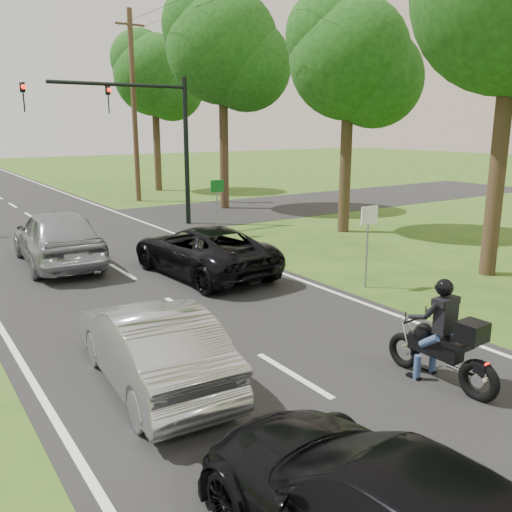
# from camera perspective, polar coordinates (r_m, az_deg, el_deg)

# --- Properties ---
(ground) EXTENTS (140.00, 140.00, 0.00)m
(ground) POSITION_cam_1_polar(r_m,az_deg,el_deg) (9.36, 3.93, -12.43)
(ground) COLOR #2C5016
(ground) RESTS_ON ground
(road) EXTENTS (8.00, 100.00, 0.01)m
(road) POSITION_cam_1_polar(r_m,az_deg,el_deg) (17.88, -16.14, -0.20)
(road) COLOR black
(road) RESTS_ON ground
(cross_road) EXTENTS (60.00, 7.00, 0.01)m
(cross_road) POSITION_cam_1_polar(r_m,az_deg,el_deg) (23.55, -20.73, 2.69)
(cross_road) COLOR black
(cross_road) RESTS_ON ground
(motorcycle_rider) EXTENTS (0.59, 2.07, 1.79)m
(motorcycle_rider) POSITION_cam_1_polar(r_m,az_deg,el_deg) (9.28, 19.24, -8.70)
(motorcycle_rider) COLOR black
(motorcycle_rider) RESTS_ON ground
(dark_suv) EXTENTS (2.64, 5.11, 1.38)m
(dark_suv) POSITION_cam_1_polar(r_m,az_deg,el_deg) (15.23, -5.66, 0.62)
(dark_suv) COLOR black
(dark_suv) RESTS_ON road
(silver_sedan) EXTENTS (1.71, 4.19, 1.35)m
(silver_sedan) POSITION_cam_1_polar(r_m,az_deg,el_deg) (8.91, -10.89, -9.20)
(silver_sedan) COLOR #A1A1A5
(silver_sedan) RESTS_ON road
(silver_suv) EXTENTS (2.33, 5.16, 1.72)m
(silver_suv) POSITION_cam_1_polar(r_m,az_deg,el_deg) (17.19, -20.18, 1.92)
(silver_suv) COLOR #989B9F
(silver_suv) RESTS_ON road
(traffic_signal) EXTENTS (6.38, 0.44, 6.00)m
(traffic_signal) POSITION_cam_1_polar(r_m,az_deg,el_deg) (22.30, -11.81, 13.40)
(traffic_signal) COLOR black
(traffic_signal) RESTS_ON ground
(utility_pole_far) EXTENTS (1.60, 0.28, 10.00)m
(utility_pole_far) POSITION_cam_1_polar(r_m,az_deg,el_deg) (30.81, -12.71, 15.10)
(utility_pole_far) COLOR brown
(utility_pole_far) RESTS_ON ground
(sign_white) EXTENTS (0.55, 0.07, 2.12)m
(sign_white) POSITION_cam_1_polar(r_m,az_deg,el_deg) (14.01, 11.77, 3.01)
(sign_white) COLOR slate
(sign_white) RESTS_ON ground
(sign_green) EXTENTS (0.55, 0.07, 2.12)m
(sign_green) POSITION_cam_1_polar(r_m,az_deg,el_deg) (20.44, -4.12, 6.52)
(sign_green) COLOR slate
(sign_green) RESTS_ON ground
(tree_row_c) EXTENTS (4.80, 4.65, 8.76)m
(tree_row_c) POSITION_cam_1_polar(r_m,az_deg,el_deg) (21.58, 10.69, 19.04)
(tree_row_c) COLOR #332316
(tree_row_c) RESTS_ON ground
(tree_row_d) EXTENTS (5.76, 5.58, 10.45)m
(tree_row_d) POSITION_cam_1_polar(r_m,az_deg,el_deg) (27.60, -2.68, 20.51)
(tree_row_d) COLOR #332316
(tree_row_d) RESTS_ON ground
(tree_row_e) EXTENTS (5.28, 5.12, 9.61)m
(tree_row_e) POSITION_cam_1_polar(r_m,az_deg,el_deg) (35.66, -10.08, 17.78)
(tree_row_e) COLOR #332316
(tree_row_e) RESTS_ON ground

